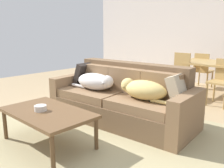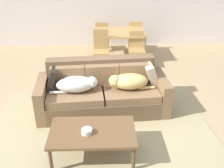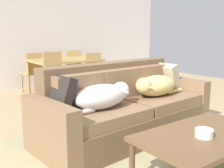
% 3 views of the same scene
% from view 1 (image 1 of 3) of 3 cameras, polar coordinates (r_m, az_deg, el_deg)
% --- Properties ---
extents(ground_plane, '(10.00, 10.00, 0.00)m').
position_cam_1_polar(ground_plane, '(3.79, -0.94, -9.68)').
color(ground_plane, tan).
extents(back_partition, '(8.00, 0.12, 2.70)m').
position_cam_1_polar(back_partition, '(6.97, 22.83, 10.89)').
color(back_partition, silver).
rests_on(back_partition, ground).
extents(area_rug, '(3.86, 3.38, 0.01)m').
position_cam_1_polar(area_rug, '(3.50, -5.48, -11.61)').
color(area_rug, tan).
rests_on(area_rug, ground).
extents(couch, '(2.40, 1.11, 0.92)m').
position_cam_1_polar(couch, '(3.88, 2.54, -3.68)').
color(couch, brown).
rests_on(couch, ground).
extents(dog_on_left_cushion, '(0.83, 0.41, 0.27)m').
position_cam_1_polar(dog_on_left_cushion, '(3.99, -3.81, 0.59)').
color(dog_on_left_cushion, silver).
rests_on(dog_on_left_cushion, couch).
extents(dog_on_right_cushion, '(0.82, 0.42, 0.27)m').
position_cam_1_polar(dog_on_right_cushion, '(3.47, 7.23, -1.28)').
color(dog_on_right_cushion, tan).
rests_on(dog_on_right_cushion, couch).
extents(throw_pillow_by_left_arm, '(0.27, 0.43, 0.42)m').
position_cam_1_polar(throw_pillow_by_left_arm, '(4.42, -6.51, 2.32)').
color(throw_pillow_by_left_arm, '#2A2420').
rests_on(throw_pillow_by_left_arm, couch).
extents(throw_pillow_by_right_arm, '(0.31, 0.42, 0.42)m').
position_cam_1_polar(throw_pillow_by_right_arm, '(3.42, 15.35, -1.15)').
color(throw_pillow_by_right_arm, tan).
rests_on(throw_pillow_by_right_arm, couch).
extents(coffee_table, '(1.21, 0.72, 0.45)m').
position_cam_1_polar(coffee_table, '(3.16, -14.89, -6.91)').
color(coffee_table, brown).
rests_on(coffee_table, ground).
extents(bowl_on_coffee_table, '(0.15, 0.15, 0.07)m').
position_cam_1_polar(bowl_on_coffee_table, '(3.17, -16.44, -5.44)').
color(bowl_on_coffee_table, silver).
rests_on(bowl_on_coffee_table, coffee_table).
extents(dining_table, '(1.34, 1.00, 0.76)m').
position_cam_1_polar(dining_table, '(5.74, 22.62, 4.13)').
color(dining_table, '#AD8A4F').
rests_on(dining_table, ground).
extents(dining_chair_near_left, '(0.41, 0.41, 0.96)m').
position_cam_1_polar(dining_chair_near_left, '(5.43, 15.48, 2.42)').
color(dining_chair_near_left, '#AD8A4F').
rests_on(dining_chair_near_left, ground).
extents(dining_chair_near_right, '(0.42, 0.42, 0.89)m').
position_cam_1_polar(dining_chair_near_right, '(5.12, 24.40, 0.97)').
color(dining_chair_near_right, '#AD8A4F').
rests_on(dining_chair_near_right, ground).
extents(dining_chair_far_left, '(0.41, 0.41, 0.88)m').
position_cam_1_polar(dining_chair_far_left, '(6.48, 20.49, 3.33)').
color(dining_chair_far_left, '#AD8A4F').
rests_on(dining_chair_far_left, ground).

